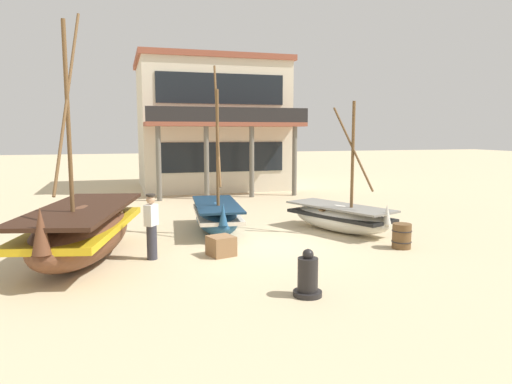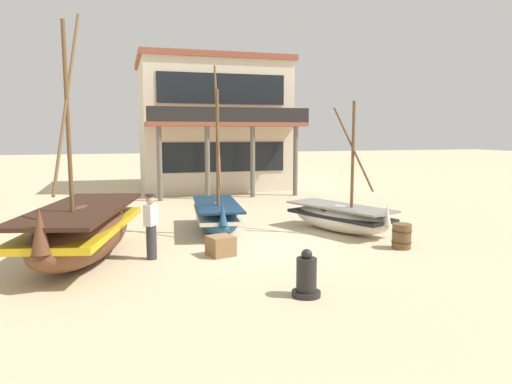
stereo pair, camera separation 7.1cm
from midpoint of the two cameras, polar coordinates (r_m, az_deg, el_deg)
The scene contains 9 objects.
ground_plane at distance 13.73m, azimuth 1.04°, elevation -6.32°, with size 120.00×120.00×0.00m, color #CCB78E.
fishing_boat_near_left at distance 15.35m, azimuth -4.93°, elevation -2.85°, with size 1.74×3.98×5.34m.
fishing_boat_centre_large at distance 12.68m, azimuth -20.54°, elevation -4.45°, with size 3.13×5.65×6.17m.
fishing_boat_far_right at distance 15.52m, azimuth 10.08°, elevation -2.99°, with size 2.68×3.96×4.19m.
fisherman_by_hull at distance 12.22m, azimuth -12.78°, elevation -4.21°, with size 0.39×0.42×1.68m.
capstan_winch at distance 9.47m, azimuth 6.10°, elevation -10.28°, with size 0.58×0.58×0.96m.
wooden_barrel at distance 13.74m, azimuth 17.18°, elevation -5.14°, with size 0.56×0.56×0.70m.
cargo_crate at distance 12.43m, azimuth -4.43°, elevation -6.56°, with size 0.63×0.63×0.52m, color olive.
harbor_building_main at distance 27.72m, azimuth -5.71°, elevation 8.19°, with size 8.26×8.68×7.32m.
Camera 1 is at (-4.04, -12.71, 3.24)m, focal length 32.84 mm.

